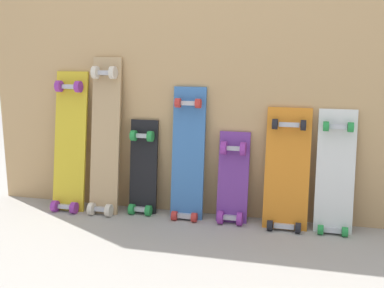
{
  "coord_description": "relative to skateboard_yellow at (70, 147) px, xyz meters",
  "views": [
    {
      "loc": [
        0.6,
        -2.41,
        0.93
      ],
      "look_at": [
        0.0,
        -0.07,
        0.43
      ],
      "focal_mm": 43.49,
      "sensor_mm": 36.0,
      "label": 1
    }
  ],
  "objects": [
    {
      "name": "skateboard_natural",
      "position": [
        0.22,
        0.0,
        0.04
      ],
      "size": [
        0.17,
        0.22,
        0.94
      ],
      "color": "tan",
      "rests_on": "ground"
    },
    {
      "name": "skateboard_black",
      "position": [
        0.44,
        0.03,
        -0.13
      ],
      "size": [
        0.16,
        0.15,
        0.6
      ],
      "color": "black",
      "rests_on": "ground"
    },
    {
      "name": "skateboard_yellow",
      "position": [
        0.0,
        0.0,
        0.0
      ],
      "size": [
        0.2,
        0.22,
        0.86
      ],
      "color": "gold",
      "rests_on": "ground"
    },
    {
      "name": "ground_plane",
      "position": [
        0.74,
        0.04,
        -0.37
      ],
      "size": [
        12.0,
        12.0,
        0.0
      ],
      "primitive_type": "plane",
      "color": "#9E9991"
    },
    {
      "name": "skateboard_orange",
      "position": [
        1.24,
        0.01,
        -0.09
      ],
      "size": [
        0.23,
        0.19,
        0.7
      ],
      "color": "orange",
      "rests_on": "ground"
    },
    {
      "name": "skateboard_blue",
      "position": [
        0.7,
        0.02,
        -0.04
      ],
      "size": [
        0.18,
        0.17,
        0.79
      ],
      "color": "#386BAD",
      "rests_on": "ground"
    },
    {
      "name": "skateboard_white",
      "position": [
        1.48,
        0.02,
        -0.09
      ],
      "size": [
        0.19,
        0.18,
        0.7
      ],
      "color": "silver",
      "rests_on": "ground"
    },
    {
      "name": "plywood_wall_panel",
      "position": [
        0.74,
        0.11,
        0.45
      ],
      "size": [
        2.49,
        0.04,
        1.64
      ],
      "primitive_type": "cube",
      "color": "tan",
      "rests_on": "ground"
    },
    {
      "name": "skateboard_purple",
      "position": [
        0.95,
        0.02,
        -0.15
      ],
      "size": [
        0.17,
        0.17,
        0.55
      ],
      "color": "#6B338C",
      "rests_on": "ground"
    }
  ]
}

